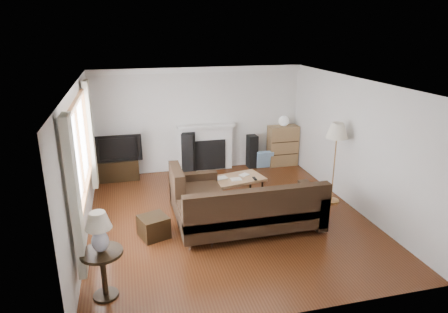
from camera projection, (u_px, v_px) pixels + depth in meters
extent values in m
cube|color=#4C2411|center=(228.00, 217.00, 7.48)|extent=(5.10, 5.60, 0.04)
cube|color=white|center=(228.00, 83.00, 6.69)|extent=(5.10, 5.60, 0.04)
cube|color=silver|center=(199.00, 120.00, 9.62)|extent=(5.00, 0.04, 2.50)
cube|color=silver|center=(289.00, 225.00, 4.55)|extent=(5.00, 0.04, 2.50)
cube|color=silver|center=(80.00, 165.00, 6.50)|extent=(0.04, 5.50, 2.50)
cube|color=silver|center=(354.00, 144.00, 7.66)|extent=(0.04, 5.50, 2.50)
cube|color=#956137|center=(80.00, 151.00, 6.24)|extent=(0.12, 2.74, 1.54)
cube|color=beige|center=(75.00, 198.00, 4.90)|extent=(0.10, 0.35, 2.10)
cube|color=beige|center=(91.00, 135.00, 7.70)|extent=(0.10, 0.35, 2.10)
cube|color=white|center=(207.00, 147.00, 9.76)|extent=(1.40, 0.26, 1.15)
cube|color=black|center=(118.00, 169.00, 9.24)|extent=(0.95, 0.43, 0.48)
imported|color=black|center=(118.00, 147.00, 9.08)|extent=(1.06, 0.14, 0.61)
cube|color=black|center=(189.00, 153.00, 9.56)|extent=(0.38, 0.42, 1.01)
cube|color=black|center=(252.00, 151.00, 9.99)|extent=(0.25, 0.29, 0.82)
cube|color=olive|center=(283.00, 146.00, 10.13)|extent=(0.74, 0.35, 1.02)
sphere|color=white|center=(284.00, 121.00, 9.93)|extent=(0.25, 0.25, 0.25)
cube|color=black|center=(251.00, 208.00, 6.85)|extent=(2.69, 1.97, 0.87)
cube|color=#A4784E|center=(235.00, 188.00, 8.20)|extent=(1.29, 0.87, 0.46)
cube|color=black|center=(154.00, 227.00, 6.73)|extent=(0.56, 0.56, 0.37)
cube|color=#B27A3D|center=(334.00, 163.00, 7.89)|extent=(0.50, 0.50, 1.65)
cube|color=black|center=(104.00, 274.00, 5.19)|extent=(0.54, 0.54, 0.68)
cube|color=silver|center=(99.00, 232.00, 5.00)|extent=(0.34, 0.34, 0.54)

